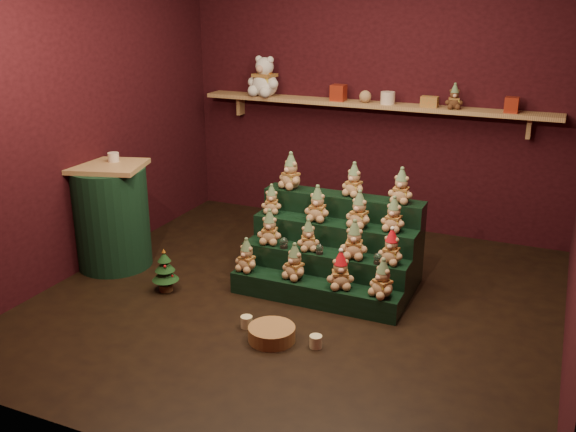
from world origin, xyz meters
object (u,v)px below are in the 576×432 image
at_px(mini_christmas_tree, 165,270).
at_px(wicker_basket, 272,334).
at_px(mug_left, 247,322).
at_px(snow_globe_a, 284,243).
at_px(side_table, 111,216).
at_px(snow_globe_c, 378,258).
at_px(brown_bear, 454,97).
at_px(white_bear, 265,71).
at_px(mug_right, 316,342).
at_px(riser_tier_front, 314,293).
at_px(snow_globe_b, 320,249).

relative_size(mini_christmas_tree, wicker_basket, 1.11).
bearing_deg(mug_left, wicker_basket, -20.52).
bearing_deg(snow_globe_a, side_table, -173.71).
bearing_deg(snow_globe_c, snow_globe_a, 180.00).
xyz_separation_m(mini_christmas_tree, brown_bear, (1.88, 2.11, 1.25)).
xyz_separation_m(snow_globe_a, mini_christmas_tree, (-0.88, -0.45, -0.22)).
bearing_deg(wicker_basket, white_bear, 116.43).
distance_m(snow_globe_c, mug_right, 0.89).
bearing_deg(side_table, mug_left, -35.19).
relative_size(snow_globe_a, brown_bear, 0.40).
distance_m(riser_tier_front, snow_globe_b, 0.35).
height_order(mini_christmas_tree, white_bear, white_bear).
distance_m(snow_globe_a, side_table, 1.62).
xyz_separation_m(snow_globe_a, snow_globe_b, (0.31, 0.00, -0.00)).
distance_m(side_table, mug_left, 1.77).
bearing_deg(snow_globe_a, white_bear, 120.07).
relative_size(mug_right, white_bear, 0.17).
bearing_deg(wicker_basket, mug_left, 159.48).
relative_size(wicker_basket, white_bear, 0.65).
relative_size(riser_tier_front, white_bear, 2.71).
relative_size(snow_globe_a, white_bear, 0.18).
bearing_deg(white_bear, mug_left, -58.21).
xyz_separation_m(snow_globe_b, wicker_basket, (-0.04, -0.83, -0.35)).
xyz_separation_m(snow_globe_b, mug_right, (0.28, -0.79, -0.36)).
relative_size(snow_globe_a, snow_globe_b, 1.11).
height_order(white_bear, brown_bear, white_bear).
bearing_deg(riser_tier_front, snow_globe_b, 97.60).
xyz_separation_m(wicker_basket, brown_bear, (0.73, 2.49, 1.38)).
height_order(riser_tier_front, snow_globe_c, snow_globe_c).
height_order(riser_tier_front, side_table, side_table).
bearing_deg(mug_left, side_table, 161.21).
height_order(snow_globe_a, wicker_basket, snow_globe_a).
height_order(snow_globe_a, mini_christmas_tree, snow_globe_a).
distance_m(snow_globe_b, mug_right, 0.91).
distance_m(mug_left, mug_right, 0.58).
xyz_separation_m(mug_right, brown_bear, (0.41, 2.45, 1.39)).
distance_m(mini_christmas_tree, mug_right, 1.52).
distance_m(snow_globe_c, mug_left, 1.13).
bearing_deg(snow_globe_b, mini_christmas_tree, -159.33).
height_order(snow_globe_a, side_table, side_table).
height_order(mug_right, brown_bear, brown_bear).
xyz_separation_m(mug_left, white_bear, (-0.98, 2.39, 1.53)).
xyz_separation_m(snow_globe_c, brown_bear, (0.21, 1.66, 1.03)).
bearing_deg(mug_right, white_bear, 122.48).
bearing_deg(side_table, mini_christmas_tree, -36.87).
distance_m(wicker_basket, white_bear, 3.17).
relative_size(riser_tier_front, mini_christmas_tree, 3.71).
bearing_deg(wicker_basket, brown_bear, 73.60).
bearing_deg(mini_christmas_tree, brown_bear, 48.25).
bearing_deg(mug_left, snow_globe_b, 68.29).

